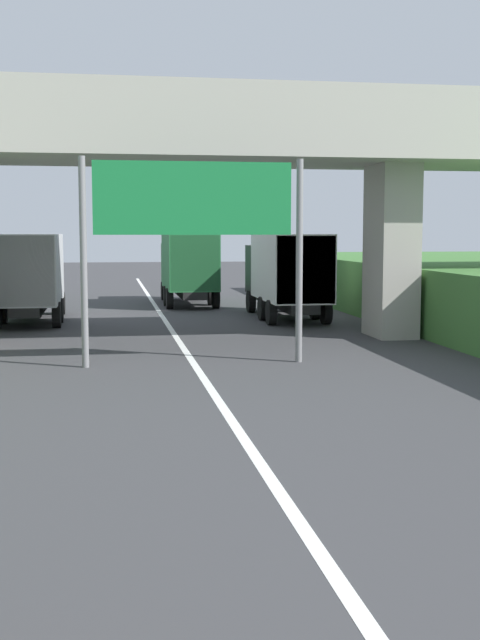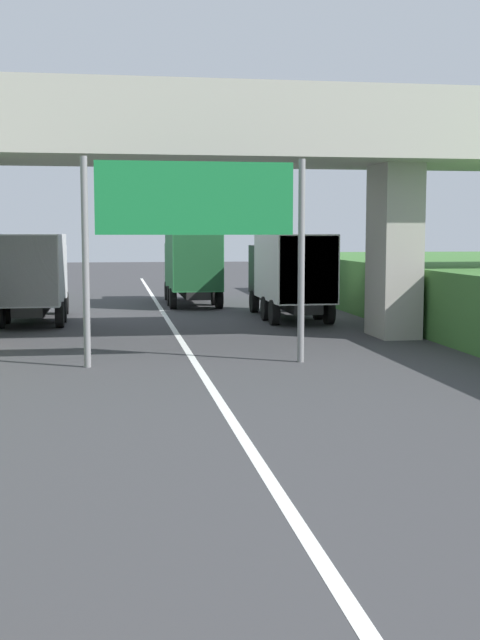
# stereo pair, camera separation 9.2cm
# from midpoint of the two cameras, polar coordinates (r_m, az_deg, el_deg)

# --- Properties ---
(lane_centre_stripe) EXTENTS (0.20, 84.80, 0.01)m
(lane_centre_stripe) POSITION_cam_midpoint_polar(r_m,az_deg,el_deg) (21.38, -3.12, -3.36)
(lane_centre_stripe) COLOR white
(lane_centre_stripe) RESTS_ON ground
(overpass_bridge) EXTENTS (40.00, 4.80, 7.94)m
(overpass_bridge) POSITION_cam_midpoint_polar(r_m,az_deg,el_deg) (26.78, -4.48, 11.43)
(overpass_bridge) COLOR #ADA89E
(overpass_bridge) RESTS_ON ground
(overhead_highway_sign) EXTENTS (5.88, 0.18, 5.44)m
(overhead_highway_sign) POSITION_cam_midpoint_polar(r_m,az_deg,el_deg) (21.75, -3.36, 7.45)
(overhead_highway_sign) COLOR slate
(overhead_highway_sign) RESTS_ON ground
(truck_black) EXTENTS (2.44, 7.30, 3.44)m
(truck_black) POSITION_cam_midpoint_polar(r_m,az_deg,el_deg) (33.63, 3.14, 3.39)
(truck_black) COLOR black
(truck_black) RESTS_ON ground
(truck_silver) EXTENTS (2.44, 7.30, 3.44)m
(truck_silver) POSITION_cam_midpoint_polar(r_m,az_deg,el_deg) (33.41, -14.31, 3.19)
(truck_silver) COLOR black
(truck_silver) RESTS_ON ground
(truck_green) EXTENTS (2.44, 7.30, 3.44)m
(truck_green) POSITION_cam_midpoint_polar(r_m,az_deg,el_deg) (40.23, -3.70, 3.82)
(truck_green) COLOR black
(truck_green) RESTS_ON ground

